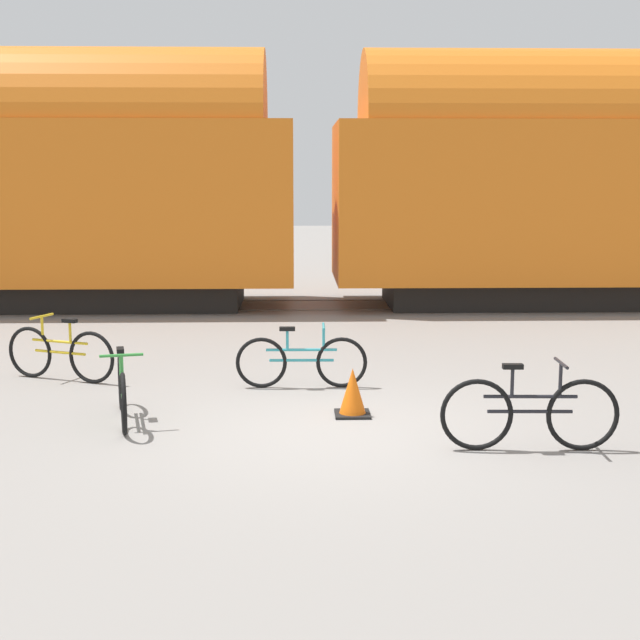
{
  "coord_description": "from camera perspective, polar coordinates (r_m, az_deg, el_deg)",
  "views": [
    {
      "loc": [
        -0.42,
        -9.23,
        2.69
      ],
      "look_at": [
        -0.14,
        0.62,
        1.1
      ],
      "focal_mm": 50.0,
      "sensor_mm": 36.0,
      "label": 1
    }
  ],
  "objects": [
    {
      "name": "bicycle_teal",
      "position": [
        11.43,
        -1.19,
        -2.64
      ],
      "size": [
        1.69,
        0.46,
        0.82
      ],
      "color": "black",
      "rests_on": "ground_plane"
    },
    {
      "name": "bicycle_black",
      "position": [
        9.08,
        13.28,
        -5.8
      ],
      "size": [
        1.77,
        0.46,
        0.9
      ],
      "color": "black",
      "rests_on": "ground_plane"
    },
    {
      "name": "ground_plane",
      "position": [
        9.62,
        0.92,
        -7.07
      ],
      "size": [
        80.0,
        80.0,
        0.0
      ],
      "primitive_type": "plane",
      "color": "gray"
    },
    {
      "name": "traffic_cone",
      "position": [
        10.14,
        2.1,
        -4.73
      ],
      "size": [
        0.4,
        0.4,
        0.55
      ],
      "color": "black",
      "rests_on": "ground_plane"
    },
    {
      "name": "freight_train",
      "position": [
        18.62,
        -0.37,
        9.31
      ],
      "size": [
        58.44,
        3.13,
        5.26
      ],
      "color": "black",
      "rests_on": "ground_plane"
    },
    {
      "name": "bicycle_green",
      "position": [
        10.1,
        -12.55,
        -4.43
      ],
      "size": [
        0.49,
        1.65,
        0.82
      ],
      "color": "black",
      "rests_on": "ground_plane"
    },
    {
      "name": "bicycle_yellow",
      "position": [
        12.33,
        -16.29,
        -2.05
      ],
      "size": [
        1.57,
        0.71,
        0.87
      ],
      "color": "black",
      "rests_on": "ground_plane"
    },
    {
      "name": "rail_near",
      "position": [
        18.1,
        -0.31,
        0.65
      ],
      "size": [
        70.44,
        0.07,
        0.01
      ],
      "primitive_type": "cube",
      "color": "#4C4238",
      "rests_on": "ground_plane"
    },
    {
      "name": "rail_far",
      "position": [
        19.52,
        -0.41,
        1.28
      ],
      "size": [
        70.44,
        0.07,
        0.01
      ],
      "primitive_type": "cube",
      "color": "#4C4238",
      "rests_on": "ground_plane"
    }
  ]
}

